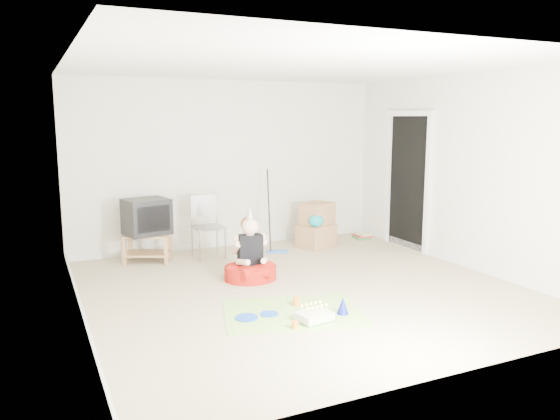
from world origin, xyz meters
name	(u,v)px	position (x,y,z in m)	size (l,w,h in m)	color
ground	(302,288)	(0.00, 0.00, 0.00)	(5.00, 5.00, 0.00)	tan
doorway_recess	(409,183)	(2.48, 1.20, 1.02)	(0.02, 0.90, 2.05)	black
tv_stand	(148,245)	(-1.42, 2.02, 0.24)	(0.75, 0.62, 0.40)	#9E7247
crt_tv	(147,217)	(-1.42, 2.02, 0.65)	(0.58, 0.48, 0.50)	black
folding_chair	(208,227)	(-0.57, 1.86, 0.46)	(0.43, 0.41, 0.94)	gray
cardboard_boxes	(317,226)	(1.20, 1.82, 0.34)	(0.67, 0.61, 0.70)	#A77B51
floor_mop	(277,236)	(0.47, 1.72, 0.26)	(0.33, 0.40, 1.24)	blue
book_pile	(362,235)	(2.19, 2.03, 0.05)	(0.28, 0.33, 0.10)	#2A8038
seated_woman	(250,264)	(-0.42, 0.59, 0.21)	(0.73, 0.73, 0.95)	#B31A10
party_mat	(293,312)	(-0.46, -0.71, 0.00)	(1.44, 1.04, 0.01)	#F33394
birthday_cake	(314,317)	(-0.38, -1.01, 0.05)	(0.36, 0.31, 0.15)	silver
blue_plate_near	(269,314)	(-0.72, -0.66, 0.01)	(0.19, 0.19, 0.01)	#1642B7
blue_plate_far	(247,318)	(-0.97, -0.66, 0.01)	(0.23, 0.23, 0.01)	#1642B7
orange_cup_near	(297,301)	(-0.33, -0.53, 0.05)	(0.08, 0.08, 0.09)	orange
orange_cup_far	(295,325)	(-0.64, -1.11, 0.04)	(0.06, 0.06, 0.07)	orange
blue_party_hat	(343,306)	(-0.01, -0.97, 0.10)	(0.12, 0.12, 0.18)	#1820AC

